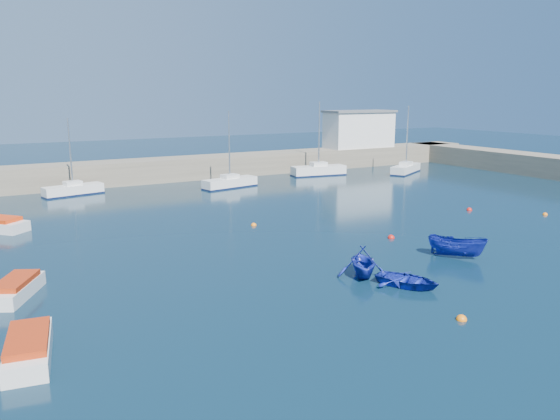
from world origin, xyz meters
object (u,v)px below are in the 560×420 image
sailboat_5 (73,190)px  motorboat_1 (16,288)px  sailboat_8 (406,169)px  dinghy_center (408,280)px  sailboat_6 (230,182)px  dinghy_right (457,247)px  motorboat_0 (29,348)px  harbor_office (359,130)px  sailboat_7 (319,170)px  dinghy_left (363,262)px

sailboat_5 → motorboat_1: bearing=153.1°
sailboat_8 → dinghy_center: 44.41m
sailboat_6 → motorboat_1: bearing=125.4°
sailboat_5 → dinghy_right: size_ratio=2.15×
motorboat_1 → dinghy_right: bearing=13.2°
motorboat_0 → motorboat_1: (0.10, 7.53, -0.01)m
sailboat_5 → motorboat_1: (-7.35, -28.85, -0.11)m
harbor_office → sailboat_7: (-10.60, -5.64, -4.42)m
dinghy_right → motorboat_0: bearing=151.1°
sailboat_5 → sailboat_6: 16.28m
sailboat_8 → dinghy_center: bearing=108.6°
motorboat_0 → dinghy_left: bearing=13.8°
dinghy_left → sailboat_5: bearing=135.4°
motorboat_0 → dinghy_right: dinghy_right is taller
sailboat_8 → dinghy_right: (-23.36, -30.45, 0.11)m
motorboat_0 → dinghy_center: motorboat_0 is taller
sailboat_7 → motorboat_0: (-37.04, -35.81, -0.21)m
dinghy_center → dinghy_left: (-1.06, 2.53, 0.51)m
sailboat_8 → dinghy_right: sailboat_8 is taller
sailboat_7 → dinghy_right: (-12.23, -34.31, 0.02)m
sailboat_6 → dinghy_center: 34.13m
sailboat_5 → sailboat_8: sailboat_8 is taller
motorboat_0 → motorboat_1: 7.53m
harbor_office → sailboat_5: bearing=-172.8°
harbor_office → sailboat_8: size_ratio=1.15×
sailboat_7 → motorboat_1: 46.51m
motorboat_1 → dinghy_center: (18.32, -8.57, -0.11)m
harbor_office → sailboat_5: 40.75m
sailboat_6 → sailboat_7: 14.05m
sailboat_7 → motorboat_1: bearing=135.6°
sailboat_6 → motorboat_1: (-23.22, -25.22, -0.12)m
sailboat_5 → harbor_office: bearing=-95.4°
sailboat_6 → sailboat_8: 24.87m
sailboat_6 → motorboat_0: (-23.32, -32.75, -0.12)m
sailboat_5 → sailboat_6: sailboat_6 is taller
sailboat_6 → dinghy_left: 31.81m
dinghy_center → sailboat_7: bearing=35.4°
sailboat_7 → dinghy_left: size_ratio=2.81×
harbor_office → dinghy_left: size_ratio=3.04×
motorboat_1 → dinghy_left: bearing=7.7°
motorboat_1 → dinghy_center: bearing=1.9°
sailboat_6 → sailboat_8: (24.85, -0.80, 0.00)m
harbor_office → dinghy_right: bearing=-119.7°
motorboat_0 → dinghy_left: size_ratio=1.42×
motorboat_0 → harbor_office: bearing=49.9°
harbor_office → sailboat_6: bearing=-160.3°
sailboat_5 → dinghy_left: (9.92, -34.88, 0.29)m
harbor_office → sailboat_6: (-24.32, -8.70, -4.51)m
sailboat_5 → motorboat_0: (-7.45, -36.38, -0.11)m
harbor_office → sailboat_6: 26.22m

